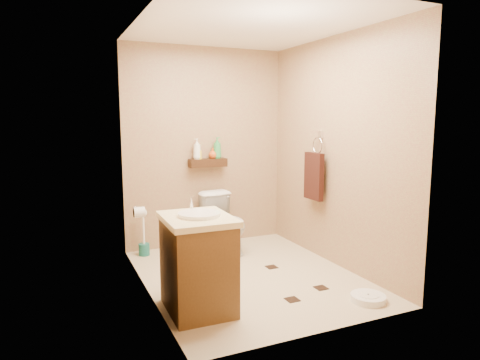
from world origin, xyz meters
name	(u,v)px	position (x,y,z in m)	size (l,w,h in m)	color
ground	(249,276)	(0.00, 0.00, 0.00)	(2.50, 2.50, 0.00)	#C2AD8E
wall_back	(205,148)	(0.00, 1.25, 1.20)	(2.00, 0.04, 2.40)	#9F865B
wall_front	(326,170)	(0.00, -1.25, 1.20)	(2.00, 0.04, 2.40)	#9F865B
wall_left	(144,160)	(-1.00, 0.00, 1.20)	(0.04, 2.50, 2.40)	#9F865B
wall_right	(335,152)	(1.00, 0.00, 1.20)	(0.04, 2.50, 2.40)	#9F865B
ceiling	(250,25)	(0.00, 0.00, 2.40)	(2.00, 2.50, 0.02)	white
wall_shelf	(208,163)	(0.00, 1.17, 1.02)	(0.46, 0.14, 0.10)	#39200F
floor_accents	(252,276)	(0.02, -0.04, 0.00)	(1.10, 1.35, 0.01)	black
toilet	(225,223)	(0.09, 0.83, 0.34)	(0.38, 0.67, 0.68)	white
vanity	(198,262)	(-0.70, -0.52, 0.40)	(0.54, 0.65, 0.91)	brown
bathroom_scale	(368,298)	(0.68, -0.96, 0.03)	(0.39, 0.39, 0.06)	white
toilet_brush	(144,239)	(-0.82, 1.07, 0.19)	(0.12, 0.12, 0.54)	#175F59
towel_ring	(314,174)	(0.91, 0.25, 0.95)	(0.12, 0.30, 0.76)	silver
toilet_paper	(139,212)	(-0.94, 0.65, 0.60)	(0.12, 0.11, 0.12)	white
bottle_a	(197,149)	(-0.14, 1.17, 1.19)	(0.10, 0.10, 0.25)	white
bottle_b	(199,153)	(-0.11, 1.17, 1.14)	(0.07, 0.07, 0.15)	yellow
bottle_c	(213,153)	(0.07, 1.17, 1.13)	(0.10, 0.10, 0.13)	#C84E17
bottle_d	(217,148)	(0.12, 1.17, 1.20)	(0.10, 0.10, 0.26)	green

